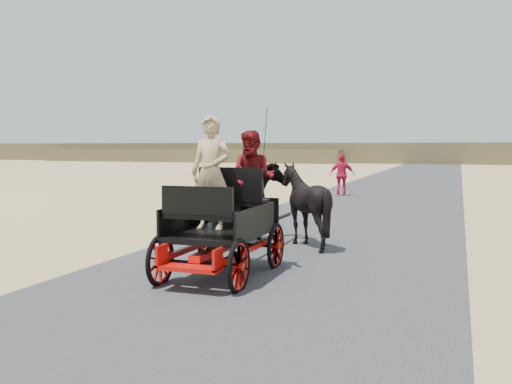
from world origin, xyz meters
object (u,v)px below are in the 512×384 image
(horse_left, at_px, (254,203))
(horse_right, at_px, (305,205))
(carriage, at_px, (222,253))
(pedestrian, at_px, (342,175))

(horse_left, height_order, horse_right, horse_right)
(horse_left, distance_m, horse_right, 1.10)
(carriage, xyz_separation_m, pedestrian, (-1.02, 14.87, 0.50))
(horse_right, bearing_deg, pedestrian, -82.48)
(horse_left, relative_size, horse_right, 1.18)
(carriage, height_order, horse_left, horse_left)
(carriage, height_order, horse_right, horse_right)
(carriage, bearing_deg, horse_right, 79.61)
(carriage, relative_size, horse_left, 1.20)
(carriage, relative_size, pedestrian, 1.39)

